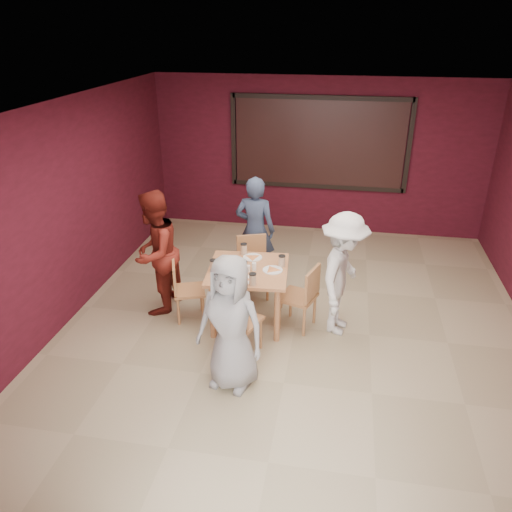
% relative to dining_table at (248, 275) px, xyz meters
% --- Properties ---
extents(floor, '(7.00, 7.00, 0.00)m').
position_rel_dining_table_xyz_m(floor, '(0.63, -0.04, -0.69)').
color(floor, tan).
rests_on(floor, ground).
extents(window_blinds, '(3.00, 0.02, 1.50)m').
position_rel_dining_table_xyz_m(window_blinds, '(0.63, 3.41, 0.96)').
color(window_blinds, black).
extents(dining_table, '(1.08, 1.08, 0.94)m').
position_rel_dining_table_xyz_m(dining_table, '(0.00, 0.00, 0.00)').
color(dining_table, tan).
rests_on(dining_table, floor).
extents(chair_front, '(0.54, 0.54, 0.88)m').
position_rel_dining_table_xyz_m(chair_front, '(0.02, -0.73, -0.20)').
color(chair_front, '#B17E45').
rests_on(chair_front, floor).
extents(chair_back, '(0.55, 0.55, 0.88)m').
position_rel_dining_table_xyz_m(chair_back, '(-0.08, 0.76, -0.19)').
color(chair_back, '#B17E45').
rests_on(chair_back, floor).
extents(chair_left, '(0.51, 0.51, 0.83)m').
position_rel_dining_table_xyz_m(chair_left, '(-0.85, -0.05, -0.23)').
color(chair_left, '#B17E45').
rests_on(chair_left, floor).
extents(chair_right, '(0.54, 0.54, 0.88)m').
position_rel_dining_table_xyz_m(chair_right, '(0.72, -0.01, -0.19)').
color(chair_right, '#B17E45').
rests_on(chair_right, floor).
extents(diner_front, '(0.85, 0.66, 1.55)m').
position_rel_dining_table_xyz_m(diner_front, '(0.06, -1.25, 0.08)').
color(diner_front, '#969696').
rests_on(diner_front, floor).
extents(diner_back, '(0.63, 0.44, 1.64)m').
position_rel_dining_table_xyz_m(diner_back, '(-0.12, 1.19, 0.13)').
color(diner_back, '#323F59').
rests_on(diner_back, floor).
extents(diner_left, '(0.74, 0.90, 1.70)m').
position_rel_dining_table_xyz_m(diner_left, '(-1.28, 0.12, 0.16)').
color(diner_left, maroon).
rests_on(diner_left, floor).
extents(diner_right, '(0.80, 1.14, 1.60)m').
position_rel_dining_table_xyz_m(diner_right, '(1.19, 0.03, 0.11)').
color(diner_right, silver).
rests_on(diner_right, floor).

